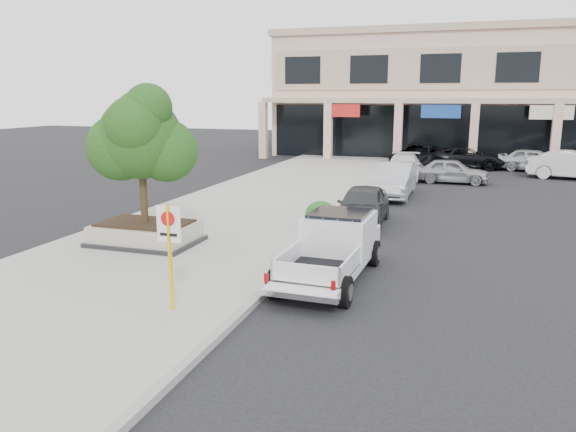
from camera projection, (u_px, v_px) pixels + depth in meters
The scene contains 17 objects.
ground at pixel (335, 292), 13.62m from camera, with size 120.00×120.00×0.00m, color black.
sidewalk at pixel (228, 222), 20.85m from camera, with size 8.00×52.00×0.15m, color gray.
curb at pixel (332, 229), 19.64m from camera, with size 0.20×52.00×0.15m, color gray.
strip_mall at pixel (547, 94), 41.69m from camera, with size 40.55×12.43×9.50m.
planter at pixel (146, 233), 17.47m from camera, with size 3.20×2.20×0.68m.
planter_tree at pixel (147, 138), 16.95m from camera, with size 2.90×2.55×4.00m.
no_parking_sign at pixel (170, 243), 11.79m from camera, with size 0.55×0.09×2.30m.
hedge at pixel (321, 214), 19.53m from camera, with size 1.10×0.99×0.94m, color #134313.
pickup_truck at pixel (330, 250), 14.35m from camera, with size 1.91×5.17×1.63m, color silver, non-canonical shape.
curb_car_a at pixel (362, 206), 20.55m from camera, with size 1.70×4.22×1.44m, color #2F3134.
curb_car_b at pixel (393, 180), 26.24m from camera, with size 1.66×4.77×1.57m, color #AFB1B8.
curb_car_c at pixel (403, 167), 31.77m from camera, with size 1.93×4.74×1.37m, color silver.
curb_car_d at pixel (418, 156), 36.36m from camera, with size 2.65×5.76×1.60m, color black.
lot_car_a at pixel (452, 171), 30.28m from camera, with size 1.57×3.90×1.33m, color #989AA0.
lot_car_b at pixel (573, 165), 31.65m from camera, with size 1.68×4.82×1.59m, color silver.
lot_car_d at pixel (466, 158), 36.29m from camera, with size 2.29×4.96×1.38m, color black.
lot_car_e at pixel (534, 160), 34.80m from camera, with size 1.69×4.20×1.43m, color #AAAEB2.
Camera 1 is at (2.94, -12.63, 4.69)m, focal length 35.00 mm.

